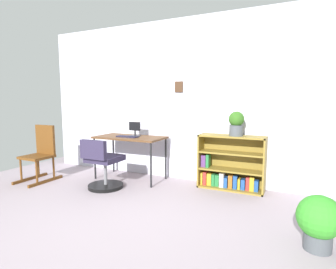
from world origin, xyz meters
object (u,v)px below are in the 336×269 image
Objects in this scene: potted_plant_floor at (319,220)px; desk at (130,140)px; office_chair at (103,167)px; monitor at (135,130)px; rocking_chair at (41,153)px; keyboard at (127,137)px; potted_plant_on_shelf at (236,123)px; bookshelf_low at (230,166)px.

desk is at bearing 157.15° from potted_plant_floor.
desk is 1.52× the size of office_chair.
monitor is at bearing 56.75° from desk.
rocking_chair is at bearing -150.31° from monitor.
monitor is 0.84m from office_chair.
potted_plant_on_shelf reaches higher than keyboard.
keyboard is 0.38× the size of bookshelf_low.
desk is 1.20× the size of bookshelf_low.
potted_plant_floor is (2.62, -1.20, -0.54)m from monitor.
desk is 0.10m from keyboard.
keyboard is 0.66m from office_chair.
bookshelf_low is (1.60, 0.22, -0.31)m from desk.
office_chair reaches higher than keyboard.
potted_plant_floor is at bearing -6.44° from rocking_chair.
potted_plant_on_shelf is at bearing 127.39° from potted_plant_floor.
bookshelf_low reaches higher than office_chair.
office_chair is 2.80m from potted_plant_floor.
desk is 1.46m from rocking_chair.
rocking_chair reaches higher than bookshelf_low.
potted_plant_on_shelf is at bearing 23.72° from office_chair.
bookshelf_low is (1.55, 0.15, -0.47)m from monitor.
keyboard is 2.90m from potted_plant_floor.
bookshelf_low is at bearing 128.49° from potted_plant_floor.
potted_plant_floor is at bearing -51.51° from bookshelf_low.
desk is 3.27× the size of potted_plant_on_shelf.
potted_plant_on_shelf is (1.68, 0.25, 0.26)m from keyboard.
desk is at bearing -123.25° from monitor.
potted_plant_on_shelf reaches higher than monitor.
potted_plant_on_shelf is (2.96, 0.85, 0.52)m from rocking_chair.
office_chair reaches higher than desk.
potted_plant_floor is at bearing -24.60° from monitor.
desk is 1.72m from potted_plant_on_shelf.
rocking_chair is 0.94× the size of bookshelf_low.
potted_plant_on_shelf is 1.78m from potted_plant_floor.
potted_plant_on_shelf is at bearing 5.82° from desk.
potted_plant_on_shelf is at bearing 8.63° from keyboard.
bookshelf_low is 0.64m from potted_plant_on_shelf.
rocking_chair is at bearing 173.56° from potted_plant_floor.
potted_plant_on_shelf reaches higher than potted_plant_floor.
keyboard reaches higher than potted_plant_floor.
monitor is 0.65× the size of keyboard.
desk reaches higher than potted_plant_floor.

